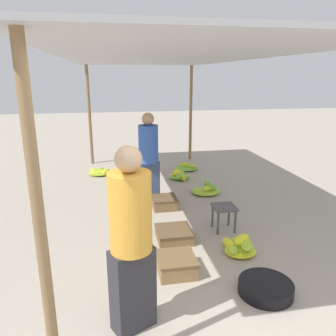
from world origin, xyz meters
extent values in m
cylinder|color=olive|center=(-1.37, 0.30, 1.29)|extent=(0.08, 0.08, 2.58)
cylinder|color=olive|center=(-1.37, 7.13, 1.29)|extent=(0.08, 0.08, 2.58)
cylinder|color=olive|center=(1.37, 7.13, 1.29)|extent=(0.08, 0.08, 2.58)
cube|color=#B2B2B7|center=(0.00, 3.71, 2.60)|extent=(3.14, 7.23, 0.04)
cube|color=#2D2D33|center=(-0.75, 0.89, 0.41)|extent=(0.45, 0.37, 0.82)
cylinder|color=gold|center=(-0.75, 0.89, 1.18)|extent=(0.50, 0.50, 0.72)
sphere|color=tan|center=(-0.75, 0.89, 1.66)|extent=(0.23, 0.23, 0.23)
cube|color=#4C4C4C|center=(0.78, 2.67, 0.38)|extent=(0.34, 0.34, 0.04)
cylinder|color=#4C4C4C|center=(0.65, 2.54, 0.18)|extent=(0.04, 0.04, 0.36)
cylinder|color=#4C4C4C|center=(0.92, 2.54, 0.18)|extent=(0.04, 0.04, 0.36)
cylinder|color=#4C4C4C|center=(0.65, 2.81, 0.18)|extent=(0.04, 0.04, 0.36)
cylinder|color=#4C4C4C|center=(0.92, 2.81, 0.18)|extent=(0.04, 0.04, 0.36)
cylinder|color=black|center=(0.72, 1.11, 0.07)|extent=(0.60, 0.60, 0.13)
ellipsoid|color=#B2CC2C|center=(-0.67, 2.23, 0.10)|extent=(0.25, 0.30, 0.12)
ellipsoid|color=#92BF32|center=(-0.75, 2.14, 0.13)|extent=(0.19, 0.29, 0.13)
ellipsoid|color=#82B835|center=(-0.48, 2.22, 0.05)|extent=(0.31, 0.29, 0.11)
ellipsoid|color=yellow|center=(-0.52, 2.19, 0.10)|extent=(0.25, 0.29, 0.15)
ellipsoid|color=#77B437|center=(-0.67, 2.18, 0.05)|extent=(0.45, 0.39, 0.10)
ellipsoid|color=#8BBC33|center=(-0.71, 4.70, 0.13)|extent=(0.22, 0.15, 0.13)
ellipsoid|color=#84B934|center=(-0.72, 4.66, 0.07)|extent=(0.31, 0.18, 0.10)
ellipsoid|color=#BED02A|center=(-0.88, 4.64, 0.05)|extent=(0.16, 0.22, 0.10)
ellipsoid|color=#A0C42F|center=(-0.74, 4.81, 0.07)|extent=(0.25, 0.35, 0.14)
ellipsoid|color=#A3C52F|center=(-0.71, 4.66, 0.13)|extent=(0.18, 0.25, 0.11)
ellipsoid|color=#AFCA2D|center=(-0.75, 4.67, 0.12)|extent=(0.23, 0.26, 0.12)
ellipsoid|color=#CBD628|center=(-0.71, 4.73, 0.12)|extent=(0.18, 0.31, 0.13)
ellipsoid|color=#98C131|center=(-0.73, 4.67, 0.05)|extent=(0.38, 0.33, 0.10)
ellipsoid|color=#98C131|center=(-1.30, 6.01, 0.06)|extent=(0.28, 0.18, 0.11)
ellipsoid|color=yellow|center=(-1.31, 6.11, 0.07)|extent=(0.21, 0.34, 0.10)
ellipsoid|color=#BFD12A|center=(-1.24, 5.87, 0.07)|extent=(0.33, 0.14, 0.13)
ellipsoid|color=#AECA2D|center=(-1.17, 6.19, 0.07)|extent=(0.27, 0.23, 0.10)
ellipsoid|color=#C8D428|center=(-1.00, 5.93, 0.08)|extent=(0.26, 0.35, 0.14)
ellipsoid|color=yellow|center=(-1.10, 5.95, 0.07)|extent=(0.18, 0.24, 0.12)
ellipsoid|color=#97C131|center=(-1.15, 6.00, 0.05)|extent=(0.53, 0.46, 0.10)
ellipsoid|color=#72B238|center=(1.03, 4.34, 0.21)|extent=(0.22, 0.26, 0.13)
ellipsoid|color=#76B337|center=(1.07, 4.23, 0.16)|extent=(0.30, 0.27, 0.13)
ellipsoid|color=yellow|center=(1.01, 4.21, 0.13)|extent=(0.27, 0.25, 0.10)
ellipsoid|color=#CDD627|center=(1.07, 4.35, 0.07)|extent=(0.18, 0.24, 0.10)
ellipsoid|color=#9DC330|center=(0.98, 4.28, 0.05)|extent=(0.57, 0.50, 0.10)
ellipsoid|color=yellow|center=(0.94, 6.24, 0.06)|extent=(0.27, 0.19, 0.13)
ellipsoid|color=#C6D329|center=(0.99, 6.03, 0.07)|extent=(0.31, 0.21, 0.12)
ellipsoid|color=#88BB34|center=(0.94, 6.17, 0.06)|extent=(0.26, 0.26, 0.11)
ellipsoid|color=#83B935|center=(0.94, 6.19, 0.09)|extent=(0.21, 0.25, 0.10)
ellipsoid|color=#C2D229|center=(0.98, 6.03, 0.14)|extent=(0.29, 0.23, 0.14)
ellipsoid|color=#A0C42F|center=(1.11, 5.97, 0.11)|extent=(0.30, 0.25, 0.12)
ellipsoid|color=#76B437|center=(0.99, 6.03, 0.05)|extent=(0.60, 0.53, 0.10)
ellipsoid|color=yellow|center=(0.61, 5.34, 0.12)|extent=(0.31, 0.15, 0.10)
ellipsoid|color=#C8D428|center=(0.71, 5.19, 0.07)|extent=(0.18, 0.31, 0.14)
ellipsoid|color=#78B437|center=(0.62, 5.21, 0.11)|extent=(0.18, 0.34, 0.14)
ellipsoid|color=yellow|center=(0.63, 5.34, 0.15)|extent=(0.25, 0.33, 0.15)
ellipsoid|color=#8EBD33|center=(0.72, 5.36, 0.12)|extent=(0.27, 0.32, 0.10)
ellipsoid|color=#76B437|center=(0.67, 5.36, 0.05)|extent=(0.48, 0.42, 0.10)
ellipsoid|color=yellow|center=(0.80, 1.98, 0.18)|extent=(0.33, 0.30, 0.15)
ellipsoid|color=yellow|center=(0.67, 2.07, 0.08)|extent=(0.20, 0.35, 0.15)
ellipsoid|color=#A5C62F|center=(0.81, 1.86, 0.18)|extent=(0.26, 0.37, 0.09)
ellipsoid|color=#A4C62F|center=(0.64, 1.90, 0.10)|extent=(0.22, 0.25, 0.10)
ellipsoid|color=#B0CB2D|center=(0.81, 1.94, 0.09)|extent=(0.30, 0.33, 0.10)
ellipsoid|color=#90BE32|center=(0.75, 2.02, 0.12)|extent=(0.16, 0.29, 0.13)
ellipsoid|color=yellow|center=(0.68, 2.02, 0.07)|extent=(0.14, 0.25, 0.15)
ellipsoid|color=yellow|center=(0.76, 1.93, 0.05)|extent=(0.42, 0.37, 0.10)
cube|color=olive|center=(-0.17, 1.67, 0.10)|extent=(0.45, 0.45, 0.20)
cube|color=brown|center=(-0.17, 1.67, 0.21)|extent=(0.46, 0.46, 0.02)
cube|color=brown|center=(0.03, 3.70, 0.09)|extent=(0.42, 0.42, 0.18)
cube|color=brown|center=(0.03, 3.70, 0.19)|extent=(0.44, 0.44, 0.02)
cube|color=brown|center=(-0.04, 2.49, 0.08)|extent=(0.49, 0.49, 0.15)
cube|color=brown|center=(-0.04, 2.49, 0.16)|extent=(0.51, 0.51, 0.02)
cube|color=#2D2D33|center=(-0.19, 4.13, 0.39)|extent=(0.40, 0.28, 0.77)
cylinder|color=gold|center=(-0.19, 4.13, 1.11)|extent=(0.42, 0.42, 0.67)
sphere|color=tan|center=(-0.19, 4.13, 1.56)|extent=(0.22, 0.22, 0.22)
cube|color=#384766|center=(-0.20, 4.02, 0.39)|extent=(0.38, 0.22, 0.78)
cylinder|color=#3359B2|center=(-0.20, 4.02, 1.12)|extent=(0.37, 0.37, 0.68)
sphere|color=tan|center=(-0.20, 4.02, 1.58)|extent=(0.22, 0.22, 0.22)
camera|label=1|loc=(-0.90, -1.74, 2.32)|focal=35.00mm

